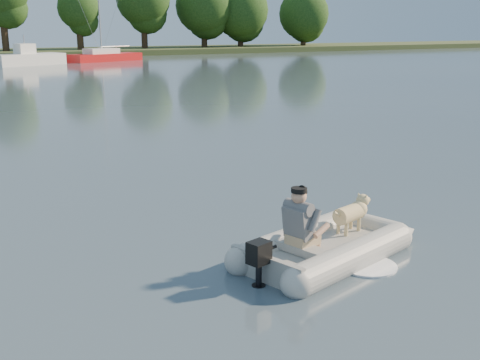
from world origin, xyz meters
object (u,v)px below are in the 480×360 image
man (299,220)px  sailboat (105,57)px  dinghy (329,222)px  motorboat (27,51)px  dog (349,217)px

man → sailboat: sailboat is taller
man → sailboat: bearing=60.2°
dinghy → man: man is taller
motorboat → sailboat: sailboat is taller
dinghy → man: size_ratio=4.56×
dinghy → dog: size_ratio=5.27×
dinghy → motorboat: bearing=68.9°
dinghy → dog: 0.56m
dog → man: bearing=-180.0°
sailboat → dinghy: bearing=-123.2°
dog → motorboat: size_ratio=0.13×
motorboat → sailboat: 7.50m
dog → sailboat: size_ratio=0.09×
dog → sailboat: 48.60m
man → sailboat: size_ratio=0.10×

